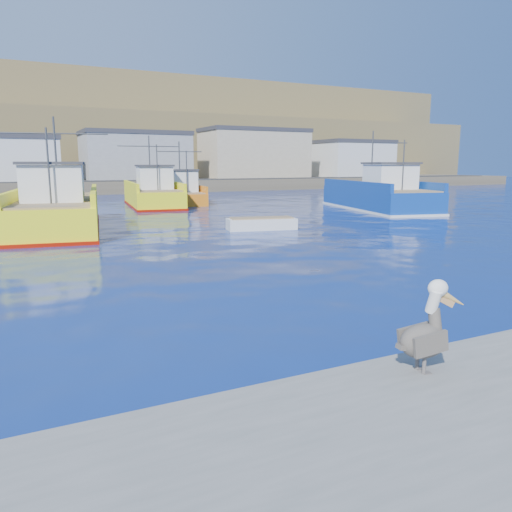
{
  "coord_description": "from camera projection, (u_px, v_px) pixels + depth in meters",
  "views": [
    {
      "loc": [
        -7.6,
        -9.6,
        3.93
      ],
      "look_at": [
        -1.08,
        3.58,
        1.2
      ],
      "focal_mm": 35.0,
      "sensor_mm": 36.0,
      "label": 1
    }
  ],
  "objects": [
    {
      "name": "trawler_yellow_b",
      "position": [
        153.0,
        194.0,
        46.86
      ],
      "size": [
        5.93,
        12.77,
        6.65
      ],
      "color": "#FBF618",
      "rests_on": "ground"
    },
    {
      "name": "far_shore",
      "position": [
        43.0,
        140.0,
        107.1
      ],
      "size": [
        200.0,
        81.0,
        24.0
      ],
      "color": "brown",
      "rests_on": "ground"
    },
    {
      "name": "boat_orange",
      "position": [
        182.0,
        193.0,
        49.68
      ],
      "size": [
        4.57,
        9.09,
        6.14
      ],
      "color": "orange",
      "rests_on": "ground"
    },
    {
      "name": "ground",
      "position": [
        358.0,
        323.0,
        12.49
      ],
      "size": [
        260.0,
        260.0,
        0.0
      ],
      "primitive_type": "plane",
      "color": "#071256",
      "rests_on": "ground"
    },
    {
      "name": "trawler_blue",
      "position": [
        379.0,
        196.0,
        43.42
      ],
      "size": [
        7.93,
        14.73,
        6.86
      ],
      "color": "navy",
      "rests_on": "ground"
    },
    {
      "name": "skiff_far",
      "position": [
        372.0,
        197.0,
        56.47
      ],
      "size": [
        3.56,
        3.93,
        0.86
      ],
      "color": "silver",
      "rests_on": "ground"
    },
    {
      "name": "dock_bollards",
      "position": [
        494.0,
        336.0,
        9.64
      ],
      "size": [
        36.2,
        0.2,
        0.3
      ],
      "color": "#4C4C4C",
      "rests_on": "dock"
    },
    {
      "name": "pelican",
      "position": [
        426.0,
        333.0,
        8.25
      ],
      "size": [
        1.27,
        0.63,
        1.57
      ],
      "color": "#595451",
      "rests_on": "dock"
    },
    {
      "name": "trawler_yellow_a",
      "position": [
        58.0,
        210.0,
        29.87
      ],
      "size": [
        6.71,
        14.4,
        6.84
      ],
      "color": "#FBF618",
      "rests_on": "ground"
    },
    {
      "name": "skiff_mid",
      "position": [
        262.0,
        225.0,
        30.22
      ],
      "size": [
        4.36,
        2.3,
        0.9
      ],
      "color": "silver",
      "rests_on": "ground"
    }
  ]
}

